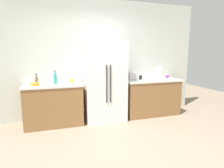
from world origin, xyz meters
TOP-DOWN VIEW (x-y plane):
  - ground_plane at (0.00, 0.00)m, footprint 10.96×10.96m
  - kitchen_back_panel at (0.00, 1.82)m, footprint 5.48×0.10m
  - counter_left at (-0.90, 1.45)m, footprint 1.20×0.66m
  - counter_right at (1.42, 1.45)m, footprint 1.40×0.66m
  - refrigerator at (0.21, 1.42)m, footprint 0.90×0.68m
  - toaster at (0.95, 1.50)m, footprint 0.24×0.18m
  - rice_cooker at (1.62, 1.43)m, footprint 0.24×0.24m
  - bottle_a at (-0.85, 1.45)m, footprint 0.07×0.07m
  - bottle_b at (-1.23, 1.54)m, footprint 0.07×0.07m
  - cup_a at (-0.50, 1.51)m, footprint 0.08×0.08m
  - cup_b at (1.16, 1.53)m, footprint 0.09×0.09m
  - cup_c at (1.91, 1.49)m, footprint 0.08×0.08m
  - bowl_a at (-1.25, 1.36)m, footprint 0.17×0.17m

SIDE VIEW (x-z plane):
  - ground_plane at x=0.00m, z-range 0.00..0.00m
  - counter_right at x=1.42m, z-range 0.00..0.89m
  - counter_left at x=-0.90m, z-range 0.00..0.89m
  - refrigerator at x=0.21m, z-range 0.00..1.78m
  - bowl_a at x=-1.25m, z-range 0.89..0.94m
  - cup_c at x=1.91m, z-range 0.89..0.97m
  - cup_a at x=-0.50m, z-range 0.89..0.97m
  - cup_b at x=1.16m, z-range 0.89..0.98m
  - bottle_b at x=-1.23m, z-range 0.86..1.08m
  - toaster at x=0.95m, z-range 0.89..1.07m
  - bottle_a at x=-0.85m, z-range 0.86..1.14m
  - rice_cooker at x=1.62m, z-range 0.88..1.20m
  - kitchen_back_panel at x=0.00m, z-range 0.00..2.77m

